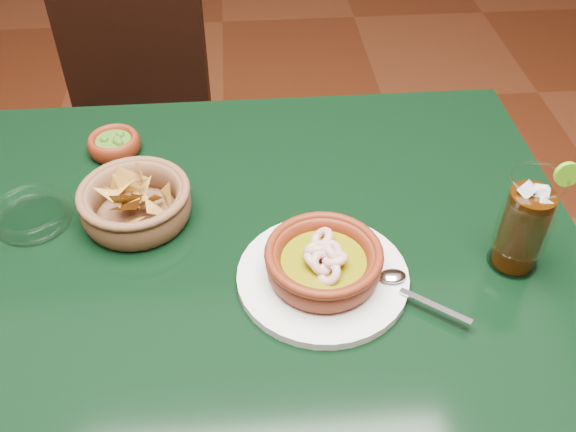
{
  "coord_description": "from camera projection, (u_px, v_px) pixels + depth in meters",
  "views": [
    {
      "loc": [
        0.08,
        -0.72,
        1.45
      ],
      "look_at": [
        0.14,
        -0.02,
        0.81
      ],
      "focal_mm": 40.0,
      "sensor_mm": 36.0,
      "label": 1
    }
  ],
  "objects": [
    {
      "name": "cola_drink",
      "position": [
        525.0,
        223.0,
        0.91
      ],
      "size": [
        0.16,
        0.16,
        0.18
      ],
      "color": "white",
      "rests_on": "dining_table"
    },
    {
      "name": "glass_ashtray",
      "position": [
        32.0,
        214.0,
        1.02
      ],
      "size": [
        0.14,
        0.14,
        0.03
      ],
      "color": "white",
      "rests_on": "dining_table"
    },
    {
      "name": "guacamole_ramekin",
      "position": [
        114.0,
        144.0,
        1.15
      ],
      "size": [
        0.11,
        0.11,
        0.04
      ],
      "color": "#54190A",
      "rests_on": "dining_table"
    },
    {
      "name": "dining_chair",
      "position": [
        130.0,
        129.0,
        1.68
      ],
      "size": [
        0.47,
        0.47,
        0.88
      ],
      "color": "black",
      "rests_on": "ground"
    },
    {
      "name": "chip_basket",
      "position": [
        135.0,
        203.0,
        1.01
      ],
      "size": [
        0.21,
        0.21,
        0.12
      ],
      "color": "brown",
      "rests_on": "dining_table"
    },
    {
      "name": "shrimp_plate",
      "position": [
        324.0,
        266.0,
        0.91
      ],
      "size": [
        0.31,
        0.25,
        0.08
      ],
      "color": "silver",
      "rests_on": "dining_table"
    },
    {
      "name": "dining_table",
      "position": [
        203.0,
        283.0,
        1.06
      ],
      "size": [
        1.2,
        0.8,
        0.75
      ],
      "color": "black",
      "rests_on": "ground"
    }
  ]
}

